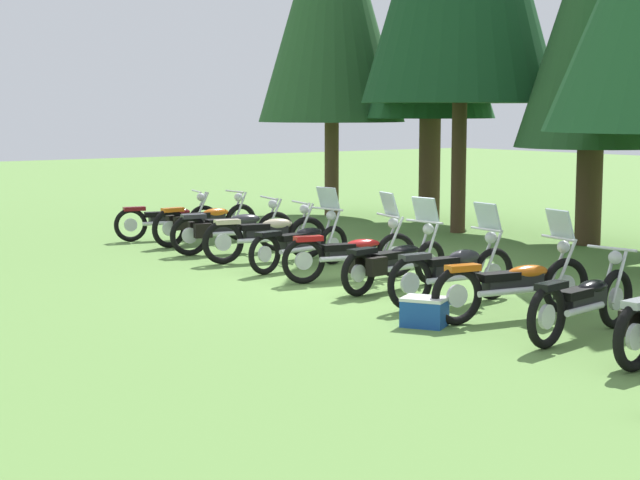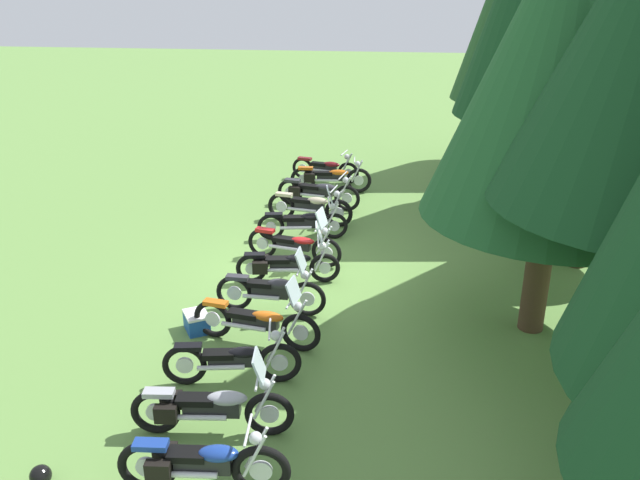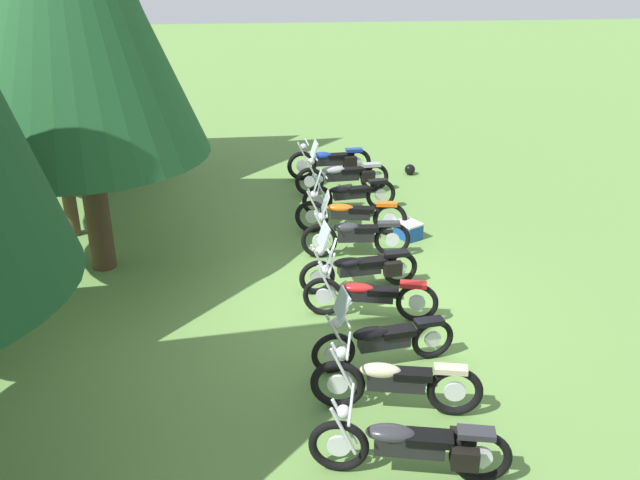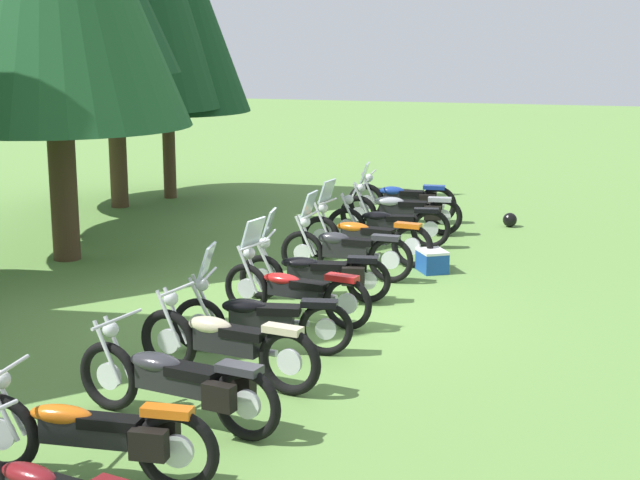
{
  "view_description": "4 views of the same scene",
  "coord_description": "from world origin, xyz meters",
  "px_view_note": "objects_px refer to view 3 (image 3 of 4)",
  "views": [
    {
      "loc": [
        12.07,
        -9.7,
        2.67
      ],
      "look_at": [
        -1.29,
        -0.02,
        0.56
      ],
      "focal_mm": 57.8,
      "sensor_mm": 36.0,
      "label": 1
    },
    {
      "loc": [
        13.16,
        2.2,
        6.37
      ],
      "look_at": [
        0.2,
        0.69,
        0.88
      ],
      "focal_mm": 37.05,
      "sensor_mm": 36.0,
      "label": 2
    },
    {
      "loc": [
        -10.55,
        1.76,
        6.07
      ],
      "look_at": [
        1.67,
        0.66,
        0.5
      ],
      "focal_mm": 38.64,
      "sensor_mm": 36.0,
      "label": 3
    },
    {
      "loc": [
        -12.7,
        -3.76,
        3.91
      ],
      "look_at": [
        1.51,
        0.23,
        0.7
      ],
      "focal_mm": 54.66,
      "sensor_mm": 36.0,
      "label": 4
    }
  ],
  "objects_px": {
    "motorcycle_5": "(368,294)",
    "picnic_cooler": "(408,230)",
    "motorcycle_9": "(349,194)",
    "motorcycle_10": "(343,175)",
    "motorcycle_7": "(354,235)",
    "motorcycle_11": "(331,161)",
    "motorcycle_8": "(349,213)",
    "motorcycle_6": "(361,267)",
    "motorcycle_4": "(382,339)",
    "dropped_helmet": "(410,169)",
    "motorcycle_2": "(413,445)",
    "motorcycle_3": "(395,382)"
  },
  "relations": [
    {
      "from": "motorcycle_5",
      "to": "picnic_cooler",
      "type": "xyz_separation_m",
      "value": [
        3.23,
        -1.38,
        -0.28
      ]
    },
    {
      "from": "motorcycle_9",
      "to": "motorcycle_10",
      "type": "relative_size",
      "value": 0.94
    },
    {
      "from": "motorcycle_7",
      "to": "picnic_cooler",
      "type": "relative_size",
      "value": 3.33
    },
    {
      "from": "motorcycle_7",
      "to": "motorcycle_11",
      "type": "relative_size",
      "value": 0.98
    },
    {
      "from": "motorcycle_8",
      "to": "picnic_cooler",
      "type": "xyz_separation_m",
      "value": [
        -0.34,
        -1.23,
        -0.29
      ]
    },
    {
      "from": "motorcycle_6",
      "to": "motorcycle_9",
      "type": "relative_size",
      "value": 0.99
    },
    {
      "from": "motorcycle_10",
      "to": "motorcycle_4",
      "type": "bearing_deg",
      "value": 82.36
    },
    {
      "from": "dropped_helmet",
      "to": "motorcycle_10",
      "type": "bearing_deg",
      "value": 122.51
    },
    {
      "from": "dropped_helmet",
      "to": "motorcycle_7",
      "type": "bearing_deg",
      "value": 156.0
    },
    {
      "from": "motorcycle_10",
      "to": "motorcycle_2",
      "type": "bearing_deg",
      "value": 82.77
    },
    {
      "from": "motorcycle_3",
      "to": "motorcycle_5",
      "type": "relative_size",
      "value": 1.03
    },
    {
      "from": "motorcycle_5",
      "to": "motorcycle_6",
      "type": "relative_size",
      "value": 1.01
    },
    {
      "from": "motorcycle_6",
      "to": "motorcycle_11",
      "type": "height_order",
      "value": "motorcycle_6"
    },
    {
      "from": "motorcycle_2",
      "to": "motorcycle_7",
      "type": "xyz_separation_m",
      "value": [
        6.14,
        -0.14,
        0.01
      ]
    },
    {
      "from": "motorcycle_10",
      "to": "picnic_cooler",
      "type": "height_order",
      "value": "motorcycle_10"
    },
    {
      "from": "motorcycle_7",
      "to": "motorcycle_10",
      "type": "distance_m",
      "value": 3.68
    },
    {
      "from": "motorcycle_6",
      "to": "picnic_cooler",
      "type": "xyz_separation_m",
      "value": [
        2.19,
        -1.35,
        -0.26
      ]
    },
    {
      "from": "motorcycle_6",
      "to": "motorcycle_8",
      "type": "distance_m",
      "value": 2.53
    },
    {
      "from": "motorcycle_7",
      "to": "motorcycle_10",
      "type": "xyz_separation_m",
      "value": [
        3.68,
        -0.23,
        -0.01
      ]
    },
    {
      "from": "motorcycle_5",
      "to": "motorcycle_9",
      "type": "xyz_separation_m",
      "value": [
        4.8,
        -0.3,
        -0.02
      ]
    },
    {
      "from": "motorcycle_3",
      "to": "motorcycle_4",
      "type": "height_order",
      "value": "motorcycle_4"
    },
    {
      "from": "motorcycle_3",
      "to": "dropped_helmet",
      "type": "xyz_separation_m",
      "value": [
        9.82,
        -2.31,
        -0.32
      ]
    },
    {
      "from": "motorcycle_6",
      "to": "picnic_cooler",
      "type": "height_order",
      "value": "motorcycle_6"
    },
    {
      "from": "motorcycle_2",
      "to": "motorcycle_10",
      "type": "relative_size",
      "value": 1.01
    },
    {
      "from": "picnic_cooler",
      "to": "motorcycle_11",
      "type": "bearing_deg",
      "value": 17.39
    },
    {
      "from": "motorcycle_2",
      "to": "motorcycle_8",
      "type": "bearing_deg",
      "value": -79.73
    },
    {
      "from": "motorcycle_9",
      "to": "picnic_cooler",
      "type": "height_order",
      "value": "motorcycle_9"
    },
    {
      "from": "motorcycle_11",
      "to": "picnic_cooler",
      "type": "relative_size",
      "value": 3.4
    },
    {
      "from": "motorcycle_8",
      "to": "dropped_helmet",
      "type": "bearing_deg",
      "value": -109.76
    },
    {
      "from": "motorcycle_2",
      "to": "motorcycle_4",
      "type": "distance_m",
      "value": 2.34
    },
    {
      "from": "picnic_cooler",
      "to": "motorcycle_2",
      "type": "bearing_deg",
      "value": 168.47
    },
    {
      "from": "motorcycle_6",
      "to": "motorcycle_11",
      "type": "relative_size",
      "value": 0.99
    },
    {
      "from": "motorcycle_3",
      "to": "motorcycle_10",
      "type": "distance_m",
      "value": 8.58
    },
    {
      "from": "motorcycle_3",
      "to": "motorcycle_7",
      "type": "relative_size",
      "value": 1.05
    },
    {
      "from": "picnic_cooler",
      "to": "dropped_helmet",
      "type": "xyz_separation_m",
      "value": [
        4.1,
        -0.91,
        -0.04
      ]
    },
    {
      "from": "motorcycle_9",
      "to": "motorcycle_11",
      "type": "xyz_separation_m",
      "value": [
        2.43,
        0.17,
        0.03
      ]
    },
    {
      "from": "motorcycle_10",
      "to": "motorcycle_11",
      "type": "height_order",
      "value": "motorcycle_10"
    },
    {
      "from": "motorcycle_5",
      "to": "motorcycle_3",
      "type": "bearing_deg",
      "value": 102.52
    },
    {
      "from": "motorcycle_8",
      "to": "motorcycle_10",
      "type": "relative_size",
      "value": 1.01
    },
    {
      "from": "motorcycle_7",
      "to": "dropped_helmet",
      "type": "distance_m",
      "value": 5.41
    },
    {
      "from": "motorcycle_9",
      "to": "motorcycle_2",
      "type": "bearing_deg",
      "value": 78.49
    },
    {
      "from": "motorcycle_3",
      "to": "motorcycle_8",
      "type": "relative_size",
      "value": 0.96
    },
    {
      "from": "motorcycle_2",
      "to": "motorcycle_4",
      "type": "height_order",
      "value": "motorcycle_4"
    },
    {
      "from": "motorcycle_9",
      "to": "motorcycle_10",
      "type": "height_order",
      "value": "motorcycle_10"
    },
    {
      "from": "motorcycle_7",
      "to": "motorcycle_9",
      "type": "distance_m",
      "value": 2.41
    },
    {
      "from": "motorcycle_2",
      "to": "motorcycle_3",
      "type": "distance_m",
      "value": 1.25
    },
    {
      "from": "motorcycle_6",
      "to": "motorcycle_7",
      "type": "height_order",
      "value": "motorcycle_7"
    },
    {
      "from": "picnic_cooler",
      "to": "dropped_helmet",
      "type": "distance_m",
      "value": 4.2
    },
    {
      "from": "motorcycle_7",
      "to": "motorcycle_5",
      "type": "bearing_deg",
      "value": 90.88
    },
    {
      "from": "motorcycle_10",
      "to": "dropped_helmet",
      "type": "height_order",
      "value": "motorcycle_10"
    }
  ]
}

